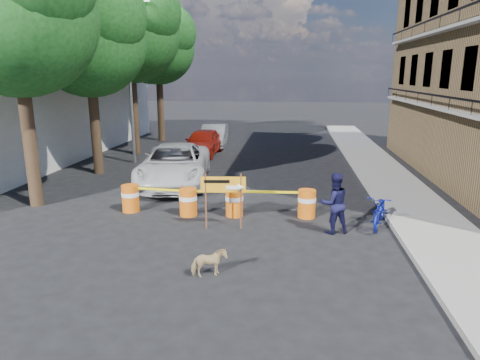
% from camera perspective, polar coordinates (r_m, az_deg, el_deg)
% --- Properties ---
extents(ground, '(120.00, 120.00, 0.00)m').
position_cam_1_polar(ground, '(12.40, -2.73, -7.20)').
color(ground, black).
rests_on(ground, ground).
extents(sidewalk_east, '(2.40, 40.00, 0.15)m').
position_cam_1_polar(sidewalk_east, '(18.45, 19.84, -0.67)').
color(sidewalk_east, gray).
rests_on(sidewalk_east, ground).
extents(white_building, '(8.00, 22.00, 6.00)m').
position_cam_1_polar(white_building, '(26.13, -28.59, 9.07)').
color(white_building, silver).
rests_on(white_building, ground).
extents(tree_near, '(5.46, 5.20, 9.15)m').
position_cam_1_polar(tree_near, '(16.06, -27.67, 19.21)').
color(tree_near, '#332316').
rests_on(tree_near, ground).
extents(tree_mid_a, '(5.25, 5.00, 8.68)m').
position_cam_1_polar(tree_mid_a, '(20.39, -19.43, 17.53)').
color(tree_mid_a, '#332316').
rests_on(tree_mid_a, ground).
extents(tree_mid_b, '(5.67, 5.40, 9.62)m').
position_cam_1_polar(tree_mid_b, '(25.05, -14.37, 18.69)').
color(tree_mid_b, '#332316').
rests_on(tree_mid_b, ground).
extents(tree_far, '(5.04, 4.80, 8.84)m').
position_cam_1_polar(tree_far, '(29.74, -10.78, 17.10)').
color(tree_far, '#332316').
rests_on(tree_far, ground).
extents(streetlamp, '(1.25, 0.18, 8.00)m').
position_cam_1_polar(streetlamp, '(22.33, -14.35, 13.30)').
color(streetlamp, gray).
rests_on(streetlamp, ground).
extents(barrel_far_left, '(0.58, 0.58, 0.90)m').
position_cam_1_polar(barrel_far_left, '(14.69, -14.40, -2.30)').
color(barrel_far_left, '#E4530D').
rests_on(barrel_far_left, ground).
extents(barrel_mid_left, '(0.58, 0.58, 0.90)m').
position_cam_1_polar(barrel_mid_left, '(13.91, -6.93, -2.86)').
color(barrel_mid_left, '#E4530D').
rests_on(barrel_mid_left, ground).
extents(barrel_mid_right, '(0.58, 0.58, 0.90)m').
position_cam_1_polar(barrel_mid_right, '(13.77, -0.75, -2.93)').
color(barrel_mid_right, '#E4530D').
rests_on(barrel_mid_right, ground).
extents(barrel_far_right, '(0.58, 0.58, 0.90)m').
position_cam_1_polar(barrel_far_right, '(13.80, 8.89, -3.06)').
color(barrel_far_right, '#E4530D').
rests_on(barrel_far_right, ground).
extents(detour_sign, '(1.31, 0.26, 1.68)m').
position_cam_1_polar(detour_sign, '(12.43, -1.53, -1.20)').
color(detour_sign, '#592D19').
rests_on(detour_sign, ground).
extents(pedestrian, '(1.04, 0.92, 1.78)m').
position_cam_1_polar(pedestrian, '(12.50, 12.43, -3.03)').
color(pedestrian, black).
rests_on(pedestrian, ground).
extents(bicycle, '(0.96, 1.17, 1.93)m').
position_cam_1_polar(bicycle, '(13.37, 18.34, -1.98)').
color(bicycle, '#121C92').
rests_on(bicycle, ground).
extents(dog, '(0.86, 0.65, 0.66)m').
position_cam_1_polar(dog, '(9.84, -4.15, -10.98)').
color(dog, tan).
rests_on(dog, ground).
extents(suv_white, '(3.45, 6.14, 1.62)m').
position_cam_1_polar(suv_white, '(17.98, -8.73, 2.05)').
color(suv_white, silver).
rests_on(suv_white, ground).
extents(sedan_red, '(1.92, 4.37, 1.46)m').
position_cam_1_polar(sedan_red, '(24.30, -4.95, 5.06)').
color(sedan_red, '#9E1A0D').
rests_on(sedan_red, ground).
extents(sedan_silver, '(1.80, 4.31, 1.39)m').
position_cam_1_polar(sedan_silver, '(27.04, -3.50, 5.91)').
color(sedan_silver, '#A7AAAE').
rests_on(sedan_silver, ground).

